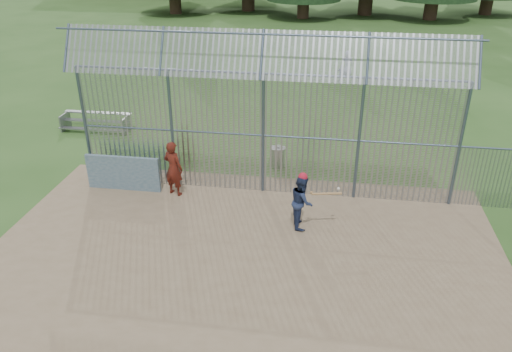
% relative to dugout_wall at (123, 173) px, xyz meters
% --- Properties ---
extents(ground, '(120.00, 120.00, 0.00)m').
position_rel_dugout_wall_xyz_m(ground, '(4.60, -2.90, -0.62)').
color(ground, '#2D511E').
rests_on(ground, ground).
extents(dirt_infield, '(14.00, 10.00, 0.02)m').
position_rel_dugout_wall_xyz_m(dirt_infield, '(4.60, -3.40, -0.61)').
color(dirt_infield, '#756047').
rests_on(dirt_infield, ground).
extents(dugout_wall, '(2.50, 0.12, 1.20)m').
position_rel_dugout_wall_xyz_m(dugout_wall, '(0.00, 0.00, 0.00)').
color(dugout_wall, '#38566B').
rests_on(dugout_wall, dirt_infield).
extents(batter, '(0.75, 0.89, 1.63)m').
position_rel_dugout_wall_xyz_m(batter, '(6.02, -1.40, 0.21)').
color(batter, navy).
rests_on(batter, dirt_infield).
extents(onlooker, '(0.79, 0.65, 1.86)m').
position_rel_dugout_wall_xyz_m(onlooker, '(1.77, -0.05, 0.33)').
color(onlooker, maroon).
rests_on(onlooker, dirt_infield).
extents(bg_kid_standing, '(0.81, 0.65, 1.45)m').
position_rel_dugout_wall_xyz_m(bg_kid_standing, '(7.55, 15.78, 0.11)').
color(bg_kid_standing, slate).
rests_on(bg_kid_standing, ground).
extents(bg_kid_seated, '(0.63, 0.47, 0.99)m').
position_rel_dugout_wall_xyz_m(bg_kid_seated, '(7.21, 14.18, -0.12)').
color(bg_kid_seated, slate).
rests_on(bg_kid_seated, ground).
extents(batting_gear, '(1.25, 0.39, 0.57)m').
position_rel_dugout_wall_xyz_m(batting_gear, '(6.17, -1.43, 0.92)').
color(batting_gear, red).
rests_on(batting_gear, ground).
extents(trash_can, '(0.56, 0.56, 0.82)m').
position_rel_dugout_wall_xyz_m(trash_can, '(4.88, 2.60, -0.24)').
color(trash_can, gray).
rests_on(trash_can, ground).
extents(bleacher, '(3.00, 0.95, 0.72)m').
position_rel_dugout_wall_xyz_m(bleacher, '(-3.30, 4.99, -0.21)').
color(bleacher, gray).
rests_on(bleacher, ground).
extents(backstop_fence, '(20.09, 0.81, 5.30)m').
position_rel_dugout_wall_xyz_m(backstop_fence, '(6.41, 0.53, 1.74)').
color(backstop_fence, '#47566B').
rests_on(backstop_fence, ground).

